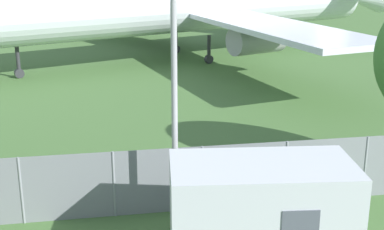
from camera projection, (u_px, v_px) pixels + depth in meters
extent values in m
cylinder|color=gray|center=(21.00, 191.00, 14.76)|extent=(0.07, 0.07, 1.98)
cylinder|color=gray|center=(114.00, 184.00, 15.16)|extent=(0.07, 0.07, 1.98)
cylinder|color=gray|center=(202.00, 178.00, 15.57)|extent=(0.07, 0.07, 1.98)
cylinder|color=gray|center=(286.00, 172.00, 15.98)|extent=(0.07, 0.07, 1.98)
cylinder|color=gray|center=(365.00, 167.00, 16.38)|extent=(0.07, 0.07, 1.98)
cube|color=slate|center=(114.00, 184.00, 15.16)|extent=(56.00, 0.01, 1.98)
cylinder|color=silver|center=(171.00, 5.00, 36.28)|extent=(31.47, 15.42, 3.76)
cube|color=silver|center=(277.00, 28.00, 29.77)|extent=(7.83, 15.22, 0.30)
cylinder|color=#939399|center=(257.00, 40.00, 32.01)|extent=(3.77, 2.82, 1.69)
cube|color=silver|center=(135.00, 2.00, 44.73)|extent=(11.14, 14.90, 0.30)
cylinder|color=#939399|center=(151.00, 16.00, 43.41)|extent=(3.77, 2.82, 1.69)
cylinder|color=#2D2D33|center=(18.00, 62.00, 31.90)|extent=(0.24, 0.24, 1.91)
cylinder|color=#2D2D33|center=(19.00, 73.00, 32.10)|extent=(0.63, 0.49, 0.56)
cylinder|color=#2D2D33|center=(209.00, 49.00, 36.08)|extent=(0.24, 0.24, 1.91)
cylinder|color=#2D2D33|center=(209.00, 59.00, 36.28)|extent=(0.63, 0.49, 0.56)
cylinder|color=#2D2D33|center=(176.00, 40.00, 39.76)|extent=(0.24, 0.24, 1.91)
cylinder|color=#2D2D33|center=(176.00, 49.00, 39.96)|extent=(0.63, 0.49, 0.56)
cube|color=silver|center=(261.00, 214.00, 12.80)|extent=(4.54, 2.66, 2.60)
cylinder|color=#99999E|center=(174.00, 85.00, 13.56)|extent=(0.16, 0.16, 8.15)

